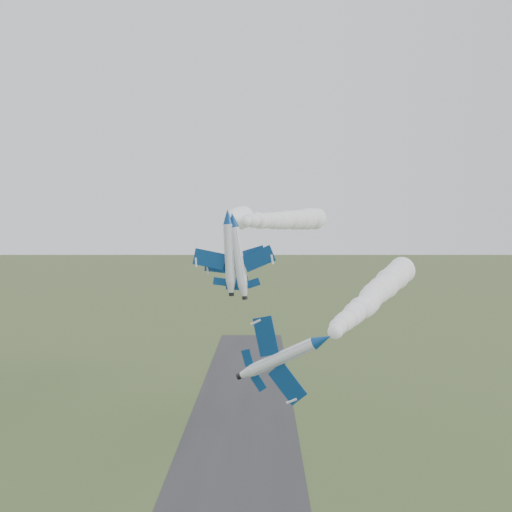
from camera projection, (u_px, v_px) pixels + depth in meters
The scene contains 7 objects.
runway at pixel (237, 469), 101.19m from camera, with size 24.00×260.00×0.04m, color #2E2E31.
jet_lead at pixel (323, 340), 61.16m from camera, with size 6.59×11.87×9.05m.
smoke_trail_jet_lead at pixel (378, 291), 91.62m from camera, with size 5.22×60.50×5.22m, color white, non-canonical shape.
jet_pair_left at pixel (228, 216), 87.27m from camera, with size 11.13×13.40×3.33m.
smoke_trail_jet_pair_left at pixel (239, 218), 124.29m from camera, with size 5.77×68.02×5.77m, color white, non-canonical shape.
jet_pair_right at pixel (233, 220), 87.50m from camera, with size 11.38×13.41×3.62m.
smoke_trail_jet_pair_right at pixel (289, 220), 123.14m from camera, with size 5.28×67.72×5.28m, color white, non-canonical shape.
Camera 1 is at (4.67, -69.35, 42.40)m, focal length 40.00 mm.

